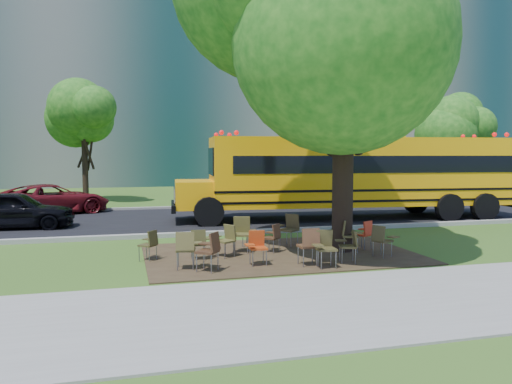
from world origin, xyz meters
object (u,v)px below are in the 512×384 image
object	(u,v)px
chair_8	(150,242)
black_car	(14,210)
school_bus	(357,172)
bg_car_red	(52,199)
chair_10	(248,230)
chair_12	(348,233)
chair_6	(350,243)
chair_13	(365,232)
chair_15	(289,226)
chair_0	(187,246)
chair_5	(324,245)
chair_2	(210,247)
chair_14	(240,231)
chair_4	(310,243)
chair_1	(199,241)
chair_11	(273,235)
main_tree	(345,20)
chair_9	(226,237)
chair_3	(257,244)
chair_7	(382,238)

from	to	relation	value
chair_8	black_car	distance (m)	7.84
school_bus	bg_car_red	world-z (taller)	school_bus
chair_10	chair_12	world-z (taller)	chair_12
chair_6	chair_10	distance (m)	3.26
chair_13	chair_15	bearing A→B (deg)	123.71
chair_0	chair_5	size ratio (longest dim) A/B	1.02
school_bus	chair_2	size ratio (longest dim) A/B	14.95
school_bus	chair_5	distance (m)	9.34
chair_6	chair_14	bearing A→B (deg)	63.72
chair_0	chair_2	bearing A→B (deg)	-23.01
chair_4	chair_14	size ratio (longest dim) A/B	0.96
chair_1	chair_6	xyz separation A→B (m)	(3.46, -1.27, 0.01)
chair_12	black_car	world-z (taller)	black_car
chair_12	chair_15	xyz separation A→B (m)	(-1.20, 1.36, 0.02)
chair_1	chair_13	xyz separation A→B (m)	(4.65, 0.24, 0.01)
chair_13	school_bus	bearing A→B (deg)	38.65
chair_15	chair_14	bearing A→B (deg)	69.89
chair_1	chair_14	xyz separation A→B (m)	(1.22, 0.71, 0.11)
chair_11	chair_5	bearing A→B (deg)	-116.73
chair_15	chair_5	bearing A→B (deg)	137.97
chair_12	chair_13	xyz separation A→B (m)	(0.66, 0.32, -0.05)
school_bus	chair_0	distance (m)	10.81
main_tree	chair_8	distance (m)	7.63
chair_8	chair_9	world-z (taller)	chair_9
chair_5	chair_15	distance (m)	2.86
chair_12	black_car	xyz separation A→B (m)	(-9.51, 6.89, 0.14)
chair_2	black_car	xyz separation A→B (m)	(-5.58, 8.10, 0.12)
chair_0	chair_3	bearing A→B (deg)	12.03
bg_car_red	chair_15	bearing A→B (deg)	-166.53
chair_8	main_tree	bearing A→B (deg)	-52.96
chair_9	black_car	distance (m)	9.10
chair_7	bg_car_red	size ratio (longest dim) A/B	0.17
chair_13	bg_car_red	bearing A→B (deg)	104.05
chair_12	chair_9	bearing A→B (deg)	-77.48
chair_6	chair_10	xyz separation A→B (m)	(-1.86, 2.68, -0.01)
chair_7	black_car	distance (m)	12.68
chair_6	chair_10	bearing A→B (deg)	49.97
chair_7	chair_4	bearing A→B (deg)	-101.05
chair_5	chair_10	size ratio (longest dim) A/B	1.10
chair_11	chair_6	bearing A→B (deg)	-94.59
school_bus	chair_2	distance (m)	10.69
chair_3	chair_2	bearing A→B (deg)	20.16
chair_12	chair_1	bearing A→B (deg)	-73.83
chair_6	bg_car_red	size ratio (longest dim) A/B	0.17
chair_4	bg_car_red	size ratio (longest dim) A/B	0.19
chair_1	chair_2	world-z (taller)	chair_2
chair_4	chair_9	bearing A→B (deg)	137.81
chair_11	black_car	xyz separation A→B (m)	(-7.58, 6.38, 0.20)
chair_3	chair_5	world-z (taller)	chair_5
chair_9	chair_3	bearing A→B (deg)	173.33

